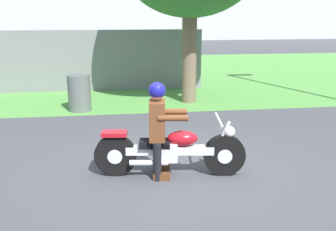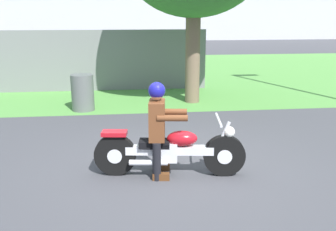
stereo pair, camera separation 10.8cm
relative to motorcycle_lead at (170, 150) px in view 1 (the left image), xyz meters
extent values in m
plane|color=#424247|center=(0.15, 0.19, -0.38)|extent=(120.00, 120.00, 0.00)
cube|color=#549342|center=(0.15, 9.55, -0.38)|extent=(60.00, 12.00, 0.01)
cylinder|color=black|center=(0.78, -0.10, -0.08)|extent=(0.62, 0.20, 0.61)
cylinder|color=silver|center=(0.78, -0.10, -0.08)|extent=(0.23, 0.17, 0.21)
cylinder|color=black|center=(-0.79, 0.11, -0.08)|extent=(0.62, 0.20, 0.61)
cylinder|color=silver|center=(-0.79, 0.11, -0.08)|extent=(0.23, 0.17, 0.21)
cube|color=silver|center=(-0.01, 0.00, 0.00)|extent=(1.28, 0.30, 0.12)
cube|color=silver|center=(-0.06, 0.01, -0.02)|extent=(0.35, 0.28, 0.28)
ellipsoid|color=#B2141E|center=(0.17, -0.02, 0.18)|extent=(0.47, 0.30, 0.22)
cube|color=black|center=(-0.23, 0.03, 0.10)|extent=(0.47, 0.30, 0.10)
cube|color=#B2141E|center=(-0.79, 0.11, 0.26)|extent=(0.38, 0.25, 0.06)
cylinder|color=silver|center=(0.73, -0.09, 0.17)|extent=(0.26, 0.08, 0.53)
cylinder|color=silver|center=(0.68, -0.09, 0.46)|extent=(0.12, 0.66, 0.04)
sphere|color=white|center=(0.84, -0.11, 0.28)|extent=(0.16, 0.16, 0.16)
cylinder|color=silver|center=(-0.32, -0.10, -0.14)|extent=(0.56, 0.15, 0.08)
cylinder|color=black|center=(-0.16, 0.21, -0.10)|extent=(0.12, 0.12, 0.55)
cube|color=#593319|center=(-0.10, 0.20, -0.33)|extent=(0.25, 0.13, 0.10)
cylinder|color=black|center=(-0.21, -0.15, -0.10)|extent=(0.12, 0.12, 0.55)
cube|color=#593319|center=(-0.15, -0.16, -0.33)|extent=(0.25, 0.13, 0.10)
cube|color=brown|center=(-0.19, 0.03, 0.45)|extent=(0.27, 0.41, 0.56)
cylinder|color=brown|center=(0.05, 0.17, 0.53)|extent=(0.43, 0.14, 0.09)
cylinder|color=brown|center=(0.01, -0.17, 0.53)|extent=(0.43, 0.14, 0.09)
sphere|color=#D8A884|center=(-0.19, 0.03, 0.85)|extent=(0.20, 0.20, 0.20)
sphere|color=navy|center=(-0.19, 0.03, 0.88)|extent=(0.24, 0.24, 0.24)
cylinder|color=brown|center=(1.15, 4.60, 0.79)|extent=(0.38, 0.38, 2.33)
cylinder|color=#595E5B|center=(-1.63, 4.02, 0.06)|extent=(0.54, 0.54, 0.87)
cube|color=slate|center=(-1.62, 6.44, 0.52)|extent=(7.00, 0.06, 1.80)
camera|label=1|loc=(-0.75, -5.18, 1.95)|focal=41.07mm
camera|label=2|loc=(-0.64, -5.19, 1.95)|focal=41.07mm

